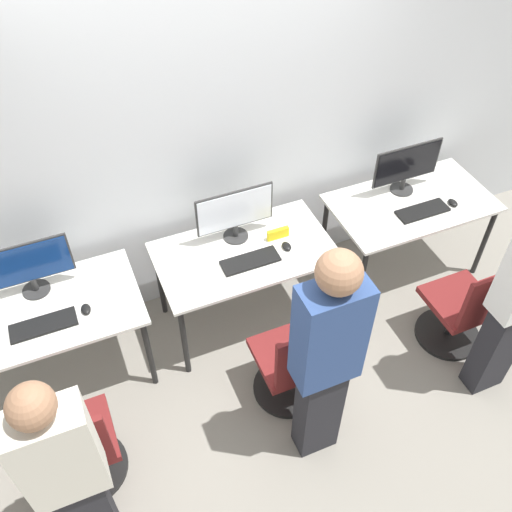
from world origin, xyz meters
name	(u,v)px	position (x,y,z in m)	size (l,w,h in m)	color
ground_plane	(263,350)	(0.00, 0.00, 0.00)	(20.00, 20.00, 0.00)	gray
wall_back	(216,132)	(0.00, 0.82, 1.40)	(12.00, 0.05, 2.80)	silver
desk_left	(44,319)	(-1.38, 0.35, 0.65)	(1.23, 0.70, 0.72)	silver
monitor_left	(27,266)	(-1.38, 0.54, 0.94)	(0.56, 0.18, 0.40)	#2D2D2D
keyboard_left	(44,325)	(-1.38, 0.22, 0.73)	(0.40, 0.15, 0.02)	black
mouse_left	(86,309)	(-1.11, 0.24, 0.74)	(0.06, 0.09, 0.03)	black
office_chair_left	(80,451)	(-1.37, -0.46, 0.35)	(0.48, 0.48, 0.87)	black
person_left	(67,472)	(-1.39, -0.83, 0.85)	(0.36, 0.21, 1.57)	#232328
desk_center	(244,259)	(0.00, 0.35, 0.65)	(1.23, 0.70, 0.72)	silver
monitor_center	(235,213)	(0.00, 0.51, 0.94)	(0.56, 0.18, 0.40)	#2D2D2D
keyboard_center	(250,261)	(0.00, 0.24, 0.73)	(0.40, 0.15, 0.02)	black
mouse_center	(287,246)	(0.28, 0.27, 0.74)	(0.06, 0.09, 0.03)	black
office_chair_center	(293,366)	(0.03, -0.42, 0.35)	(0.48, 0.48, 0.87)	black
person_center	(326,357)	(0.02, -0.78, 0.95)	(0.36, 0.23, 1.73)	#232328
desk_right	(410,209)	(1.38, 0.35, 0.65)	(1.23, 0.70, 0.72)	silver
monitor_right	(407,166)	(1.38, 0.50, 0.94)	(0.56, 0.18, 0.40)	#2D2D2D
keyboard_right	(422,211)	(1.38, 0.22, 0.73)	(0.40, 0.15, 0.02)	black
mouse_right	(453,203)	(1.64, 0.20, 0.74)	(0.06, 0.09, 0.03)	black
office_chair_right	(463,311)	(1.34, -0.47, 0.35)	(0.48, 0.48, 0.87)	black
placard_center	(278,234)	(0.27, 0.38, 0.76)	(0.16, 0.03, 0.08)	yellow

